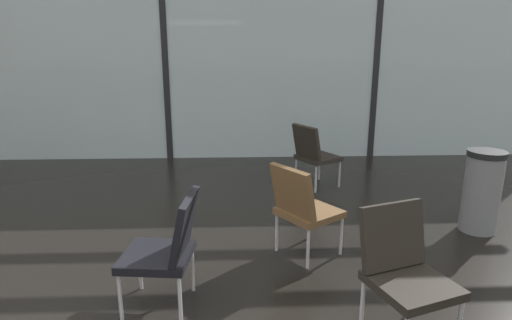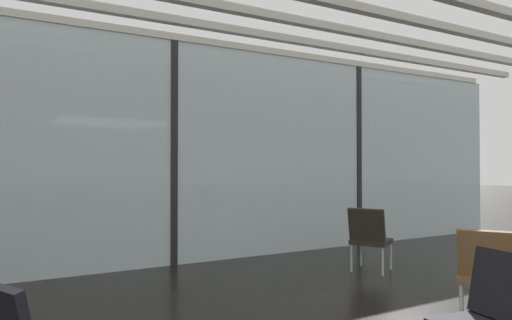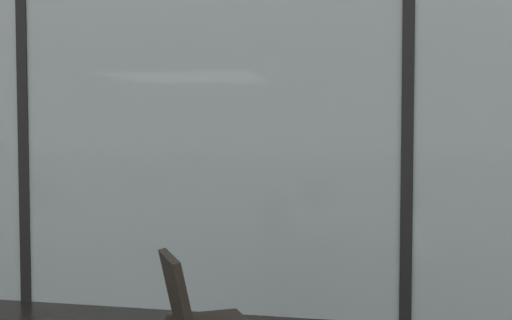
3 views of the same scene
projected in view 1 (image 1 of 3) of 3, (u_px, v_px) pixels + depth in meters
glass_curtain_wall at (166, 62)px, 7.00m from camera, size 14.00×0.08×3.26m
window_mullion_1 at (166, 62)px, 7.00m from camera, size 0.10×0.12×3.26m
window_mullion_2 at (376, 61)px, 7.14m from camera, size 0.10×0.12×3.26m
parked_airplane at (127, 33)px, 11.58m from camera, size 13.15×4.47×4.47m
lounge_chair_1 at (303, 205)px, 3.82m from camera, size 0.71×0.69×0.87m
lounge_chair_3 at (313, 152)px, 5.75m from camera, size 0.70×0.68×0.87m
lounge_chair_4 at (168, 245)px, 3.05m from camera, size 0.57×0.53×0.87m
lounge_chair_5 at (403, 265)px, 2.77m from camera, size 0.63×0.65×0.87m
trash_bin at (482, 191)px, 4.37m from camera, size 0.38×0.38×0.86m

